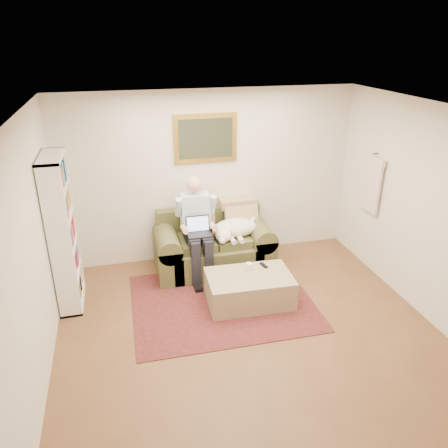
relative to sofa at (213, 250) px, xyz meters
name	(u,v)px	position (x,y,z in m)	size (l,w,h in m)	color
room_shell	(252,235)	(0.06, -1.67, 1.00)	(4.51, 5.00, 2.61)	brown
rug	(222,302)	(-0.10, -0.96, -0.30)	(2.36, 1.89, 0.01)	black
sofa	(213,250)	(0.00, 0.00, 0.00)	(1.74, 0.88, 1.04)	brown
seated_man	(198,230)	(-0.26, -0.16, 0.43)	(0.57, 0.82, 1.46)	#8CB8D8
laptop	(199,229)	(-0.26, -0.23, 0.47)	(0.34, 0.27, 0.24)	black
sleeping_dog	(235,228)	(0.31, -0.09, 0.37)	(0.72, 0.45, 0.27)	white
ottoman	(249,289)	(0.25, -1.04, -0.10)	(1.11, 0.70, 0.40)	tan
coffee_mug	(249,267)	(0.28, -0.89, 0.15)	(0.08, 0.08, 0.10)	white
tv_remote	(264,265)	(0.51, -0.84, 0.11)	(0.05, 0.15, 0.02)	black
bookshelf	(62,233)	(-2.04, -0.43, 0.70)	(0.28, 0.80, 2.00)	white
wall_mirror	(206,138)	(0.00, 0.45, 1.60)	(0.94, 0.04, 0.72)	gold
hanging_shirt	(371,181)	(2.25, -0.43, 1.05)	(0.06, 0.52, 0.90)	beige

